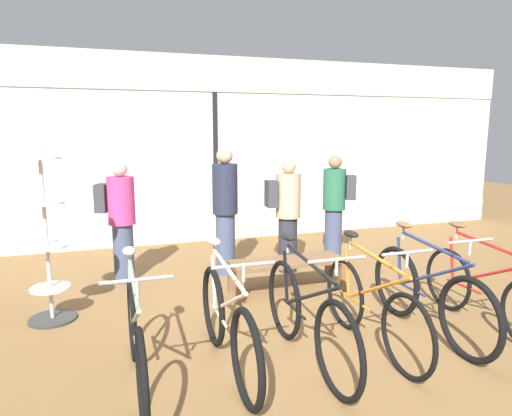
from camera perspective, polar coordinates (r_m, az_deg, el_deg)
ground_plane at (r=4.65m, az=7.35°, el=-15.32°), size 24.00×24.00×0.00m
shop_back_wall at (r=8.07m, az=-5.14°, el=7.43°), size 12.00×0.08×3.20m
bicycle_far_left at (r=3.70m, az=-14.77°, el=-15.67°), size 0.46×1.74×1.04m
bicycle_left at (r=3.85m, az=-3.62°, el=-14.32°), size 0.46×1.76×1.05m
bicycle_center_left at (r=3.98m, az=6.38°, el=-13.36°), size 0.46×1.81×1.05m
bicycle_center_right at (r=4.32m, az=14.25°, el=-11.92°), size 0.46×1.70×1.03m
bicycle_right at (r=4.75m, az=20.70°, el=-10.10°), size 0.46×1.79×1.06m
bicycle_far_right at (r=5.14m, az=26.65°, el=-9.21°), size 0.46×1.74×1.02m
accessory_rack at (r=5.13m, az=-24.61°, el=-5.03°), size 0.48×0.48×1.79m
display_bench at (r=5.61m, az=3.96°, el=-7.16°), size 1.40×0.44×0.40m
customer_near_rack at (r=6.30m, az=3.85°, el=-0.47°), size 0.51×0.37×1.57m
customer_by_window at (r=6.17m, az=-3.87°, el=-0.06°), size 0.36×0.36×1.73m
customer_mid_floor at (r=6.10m, az=-16.59°, el=-1.19°), size 0.55×0.45×1.58m
customer_near_bench at (r=7.00m, az=9.88°, el=0.48°), size 0.56×0.46×1.58m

